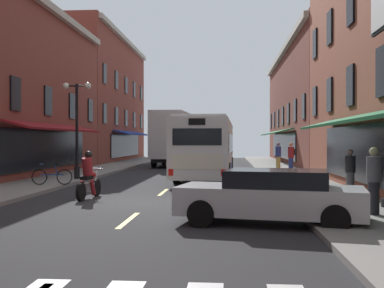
{
  "coord_description": "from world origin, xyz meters",
  "views": [
    {
      "loc": [
        2.5,
        -15.26,
        2.02
      ],
      "look_at": [
        0.78,
        7.58,
        1.85
      ],
      "focal_mm": 44.09,
      "sensor_mm": 36.0,
      "label": 1
    }
  ],
  "objects_px": {
    "box_truck": "(172,139)",
    "pedestrian_near": "(291,156)",
    "bicycle_mid": "(52,176)",
    "street_lamp_twin": "(77,125)",
    "pedestrian_far": "(350,171)",
    "sedan_mid": "(186,153)",
    "pedestrian_rear": "(278,156)",
    "pedestrian_mid": "(374,180)",
    "transit_bus": "(207,147)",
    "motorcycle_rider": "(89,178)",
    "sedan_near": "(271,196)"
  },
  "relations": [
    {
      "from": "sedan_near",
      "to": "bicycle_mid",
      "type": "xyz_separation_m",
      "value": [
        -8.51,
        8.02,
        -0.18
      ]
    },
    {
      "from": "pedestrian_mid",
      "to": "street_lamp_twin",
      "type": "distance_m",
      "value": 15.28
    },
    {
      "from": "motorcycle_rider",
      "to": "street_lamp_twin",
      "type": "height_order",
      "value": "street_lamp_twin"
    },
    {
      "from": "bicycle_mid",
      "to": "box_truck",
      "type": "bearing_deg",
      "value": 79.29
    },
    {
      "from": "motorcycle_rider",
      "to": "pedestrian_mid",
      "type": "distance_m",
      "value": 9.29
    },
    {
      "from": "bicycle_mid",
      "to": "pedestrian_mid",
      "type": "xyz_separation_m",
      "value": [
        11.15,
        -7.22,
        0.52
      ]
    },
    {
      "from": "pedestrian_far",
      "to": "pedestrian_rear",
      "type": "xyz_separation_m",
      "value": [
        -1.11,
        13.26,
        0.11
      ]
    },
    {
      "from": "pedestrian_mid",
      "to": "motorcycle_rider",
      "type": "bearing_deg",
      "value": 147.95
    },
    {
      "from": "sedan_mid",
      "to": "street_lamp_twin",
      "type": "height_order",
      "value": "street_lamp_twin"
    },
    {
      "from": "pedestrian_rear",
      "to": "sedan_mid",
      "type": "bearing_deg",
      "value": 169.5
    },
    {
      "from": "box_truck",
      "to": "pedestrian_near",
      "type": "distance_m",
      "value": 11.35
    },
    {
      "from": "box_truck",
      "to": "motorcycle_rider",
      "type": "relative_size",
      "value": 3.39
    },
    {
      "from": "transit_bus",
      "to": "motorcycle_rider",
      "type": "distance_m",
      "value": 10.3
    },
    {
      "from": "box_truck",
      "to": "pedestrian_mid",
      "type": "height_order",
      "value": "box_truck"
    },
    {
      "from": "sedan_mid",
      "to": "street_lamp_twin",
      "type": "distance_m",
      "value": 25.08
    },
    {
      "from": "motorcycle_rider",
      "to": "pedestrian_rear",
      "type": "xyz_separation_m",
      "value": [
        8.02,
        14.21,
        0.34
      ]
    },
    {
      "from": "sedan_mid",
      "to": "pedestrian_mid",
      "type": "relative_size",
      "value": 2.75
    },
    {
      "from": "transit_bus",
      "to": "sedan_mid",
      "type": "relative_size",
      "value": 2.59
    },
    {
      "from": "transit_bus",
      "to": "bicycle_mid",
      "type": "relative_size",
      "value": 7.16
    },
    {
      "from": "sedan_near",
      "to": "street_lamp_twin",
      "type": "bearing_deg",
      "value": 127.14
    },
    {
      "from": "pedestrian_rear",
      "to": "bicycle_mid",
      "type": "bearing_deg",
      "value": -78.62
    },
    {
      "from": "bicycle_mid",
      "to": "street_lamp_twin",
      "type": "distance_m",
      "value": 3.87
    },
    {
      "from": "pedestrian_far",
      "to": "street_lamp_twin",
      "type": "relative_size",
      "value": 0.33
    },
    {
      "from": "transit_bus",
      "to": "pedestrian_far",
      "type": "relative_size",
      "value": 7.75
    },
    {
      "from": "bicycle_mid",
      "to": "street_lamp_twin",
      "type": "relative_size",
      "value": 0.36
    },
    {
      "from": "pedestrian_far",
      "to": "street_lamp_twin",
      "type": "height_order",
      "value": "street_lamp_twin"
    },
    {
      "from": "transit_bus",
      "to": "sedan_near",
      "type": "distance_m",
      "value": 14.27
    },
    {
      "from": "transit_bus",
      "to": "pedestrian_mid",
      "type": "height_order",
      "value": "transit_bus"
    },
    {
      "from": "sedan_near",
      "to": "pedestrian_rear",
      "type": "bearing_deg",
      "value": 83.45
    },
    {
      "from": "sedan_mid",
      "to": "bicycle_mid",
      "type": "distance_m",
      "value": 28.12
    },
    {
      "from": "sedan_mid",
      "to": "pedestrian_mid",
      "type": "bearing_deg",
      "value": -77.33
    },
    {
      "from": "sedan_mid",
      "to": "street_lamp_twin",
      "type": "xyz_separation_m",
      "value": [
        -3.19,
        -24.79,
        2.02
      ]
    },
    {
      "from": "transit_bus",
      "to": "motorcycle_rider",
      "type": "xyz_separation_m",
      "value": [
        -3.71,
        -9.56,
        -0.95
      ]
    },
    {
      "from": "pedestrian_rear",
      "to": "street_lamp_twin",
      "type": "bearing_deg",
      "value": -88.21
    },
    {
      "from": "pedestrian_far",
      "to": "street_lamp_twin",
      "type": "xyz_separation_m",
      "value": [
        -11.7,
        5.68,
        1.83
      ]
    },
    {
      "from": "sedan_near",
      "to": "pedestrian_mid",
      "type": "bearing_deg",
      "value": 16.74
    },
    {
      "from": "sedan_near",
      "to": "motorcycle_rider",
      "type": "height_order",
      "value": "motorcycle_rider"
    },
    {
      "from": "sedan_near",
      "to": "street_lamp_twin",
      "type": "height_order",
      "value": "street_lamp_twin"
    },
    {
      "from": "box_truck",
      "to": "pedestrian_near",
      "type": "relative_size",
      "value": 3.99
    },
    {
      "from": "street_lamp_twin",
      "to": "box_truck",
      "type": "bearing_deg",
      "value": 77.13
    },
    {
      "from": "street_lamp_twin",
      "to": "transit_bus",
      "type": "bearing_deg",
      "value": 24.91
    },
    {
      "from": "transit_bus",
      "to": "pedestrian_rear",
      "type": "relative_size",
      "value": 6.93
    },
    {
      "from": "box_truck",
      "to": "pedestrian_rear",
      "type": "height_order",
      "value": "box_truck"
    },
    {
      "from": "sedan_near",
      "to": "motorcycle_rider",
      "type": "xyz_separation_m",
      "value": [
        -5.87,
        4.51,
        0.03
      ]
    },
    {
      "from": "box_truck",
      "to": "sedan_near",
      "type": "xyz_separation_m",
      "value": [
        5.35,
        -24.71,
        -1.45
      ]
    },
    {
      "from": "pedestrian_near",
      "to": "pedestrian_far",
      "type": "distance_m",
      "value": 11.34
    },
    {
      "from": "sedan_near",
      "to": "sedan_mid",
      "type": "bearing_deg",
      "value": 98.32
    },
    {
      "from": "bicycle_mid",
      "to": "pedestrian_far",
      "type": "bearing_deg",
      "value": -12.21
    },
    {
      "from": "transit_bus",
      "to": "pedestrian_mid",
      "type": "xyz_separation_m",
      "value": [
        4.81,
        -13.27,
        -0.64
      ]
    },
    {
      "from": "box_truck",
      "to": "pedestrian_far",
      "type": "distance_m",
      "value": 21.11
    }
  ]
}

